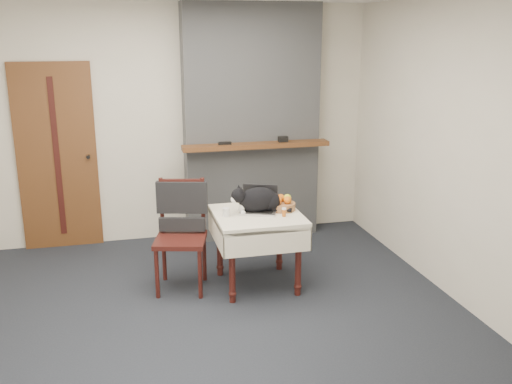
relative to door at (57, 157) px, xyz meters
The scene contains 12 objects.
ground 2.52m from the door, 58.72° to the right, with size 4.50×4.50×0.00m, color black.
room_shell 2.07m from the door, 51.56° to the right, with size 4.52×4.01×2.61m.
door is the anchor object (origin of this frame).
chimney 2.12m from the door, ahead, with size 1.62×0.48×2.60m.
side_table 2.40m from the door, 39.40° to the right, with size 0.78×0.78×0.70m.
laptop 2.36m from the door, 37.52° to the right, with size 0.40×0.38×0.24m.
cat 2.37m from the door, 38.24° to the right, with size 0.55×0.23×0.27m.
cream_jar 2.17m from the door, 44.44° to the right, with size 0.07×0.07×0.08m, color silver.
pill_bottle 2.63m from the door, 38.82° to the right, with size 0.04×0.04×0.08m.
fruit_basket 2.54m from the door, 34.77° to the right, with size 0.24×0.24×0.14m.
desk_clutter 2.51m from the door, 35.88° to the right, with size 0.13×0.01×0.01m, color black.
chair 1.79m from the door, 48.82° to the right, with size 0.55×0.54×1.01m.
Camera 1 is at (-0.57, -4.30, 2.29)m, focal length 40.00 mm.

